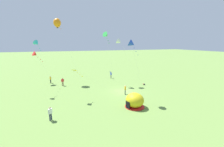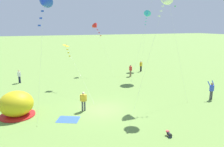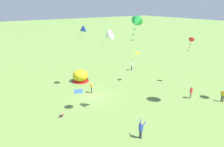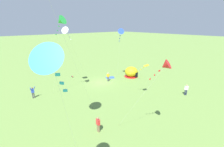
# 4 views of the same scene
# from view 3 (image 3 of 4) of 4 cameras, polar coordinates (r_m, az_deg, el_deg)

# --- Properties ---
(ground_plane) EXTENTS (300.00, 300.00, 0.00)m
(ground_plane) POSITION_cam_3_polar(r_m,az_deg,el_deg) (31.36, -4.54, -6.10)
(ground_plane) COLOR olive
(popup_tent) EXTENTS (2.81, 2.81, 2.10)m
(popup_tent) POSITION_cam_3_polar(r_m,az_deg,el_deg) (37.31, -8.25, -0.60)
(popup_tent) COLOR gold
(popup_tent) RESTS_ON ground
(picnic_blanket) EXTENTS (2.10, 1.92, 0.01)m
(picnic_blanket) POSITION_cam_3_polar(r_m,az_deg,el_deg) (33.52, -8.74, -4.61)
(picnic_blanket) COLOR #3359A5
(picnic_blanket) RESTS_ON ground
(toddler_crawling) EXTENTS (0.28, 0.55, 0.32)m
(toddler_crawling) POSITION_cam_3_polar(r_m,az_deg,el_deg) (26.73, -13.06, -10.62)
(toddler_crawling) COLOR black
(toddler_crawling) RESTS_ON ground
(person_watching_sky) EXTENTS (0.43, 0.48, 1.72)m
(person_watching_sky) POSITION_cam_3_polar(r_m,az_deg,el_deg) (43.33, 5.17, 2.11)
(person_watching_sky) COLOR #1E2347
(person_watching_sky) RESTS_ON ground
(person_flying_kite) EXTENTS (0.68, 0.48, 1.89)m
(person_flying_kite) POSITION_cam_3_polar(r_m,az_deg,el_deg) (22.20, 7.55, -14.22)
(person_flying_kite) COLOR #4C4C51
(person_flying_kite) RESTS_ON ground
(person_far_back) EXTENTS (0.57, 0.34, 1.72)m
(person_far_back) POSITION_cam_3_polar(r_m,az_deg,el_deg) (32.41, -5.40, -3.45)
(person_far_back) COLOR #4C4C51
(person_far_back) RESTS_ON ground
(person_strolling) EXTENTS (0.29, 0.59, 1.72)m
(person_strolling) POSITION_cam_3_polar(r_m,az_deg,el_deg) (32.40, 19.97, -4.52)
(person_strolling) COLOR #8C7251
(person_strolling) RESTS_ON ground
(person_near_tent) EXTENTS (0.56, 0.35, 1.72)m
(person_near_tent) POSITION_cam_3_polar(r_m,az_deg,el_deg) (33.03, 26.98, -5.02)
(person_near_tent) COLOR black
(person_near_tent) RESTS_ON ground
(kite_white) EXTENTS (5.86, 4.34, 10.07)m
(kite_white) POSITION_cam_3_polar(r_m,az_deg,el_deg) (23.80, -1.14, 9.74)
(kite_white) COLOR silver
(kite_white) RESTS_ON ground
(kite_blue) EXTENTS (2.07, 2.91, 9.68)m
(kite_blue) POSITION_cam_3_polar(r_m,az_deg,el_deg) (32.97, -7.76, 11.25)
(kite_blue) COLOR silver
(kite_blue) RESTS_ON ground
(kite_red) EXTENTS (2.27, 4.36, 7.70)m
(kite_red) POSITION_cam_3_polar(r_m,az_deg,el_deg) (36.35, 19.97, 8.03)
(kite_red) COLOR silver
(kite_red) RESTS_ON ground
(kite_yellow) EXTENTS (1.61, 8.23, 5.22)m
(kite_yellow) POSITION_cam_3_polar(r_m,az_deg,el_deg) (35.76, 6.23, 4.74)
(kite_yellow) COLOR silver
(kite_yellow) RESTS_ON ground
(kite_green) EXTENTS (2.31, 3.32, 11.52)m
(kite_green) POSITION_cam_3_polar(r_m,az_deg,el_deg) (23.73, 6.23, 13.02)
(kite_green) COLOR silver
(kite_green) RESTS_ON ground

